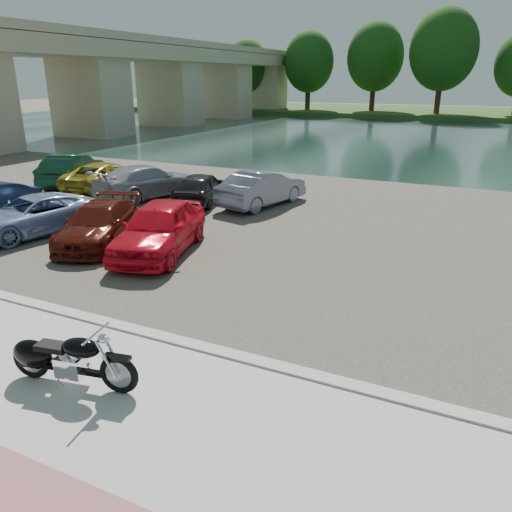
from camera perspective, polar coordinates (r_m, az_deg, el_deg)
The scene contains 17 objects.
ground at distance 8.55m, azimuth -15.71°, elevation -16.14°, with size 200.00×200.00×0.00m, color #595447.
promenade at distance 7.97m, azimuth -20.68°, elevation -19.29°, with size 60.00×6.00×0.10m, color #B8B6AD.
kerb at distance 9.82m, azimuth -8.07°, elevation -9.98°, with size 60.00×0.30×0.14m, color #B8B6AD.
parking_lot at distance 17.45m, azimuth 8.39°, elevation 3.23°, with size 60.00×18.00×0.04m, color #3C3731.
river at distance 45.55m, azimuth 19.85°, elevation 12.38°, with size 120.00×40.00×0.00m, color #192E2A.
far_bank at distance 77.31m, azimuth 22.80°, elevation 14.81°, with size 120.00×24.00×0.60m, color #264819.
bridge at distance 56.59m, azimuth -10.50°, elevation 20.01°, with size 7.00×56.00×8.55m.
far_trees at distance 70.86m, azimuth 26.94°, elevation 19.81°, with size 70.25×10.68×12.52m.
motorcycle at distance 8.94m, azimuth -21.33°, elevation -10.83°, with size 2.31×0.83×1.05m.
car_2 at distance 17.95m, azimuth -24.15°, elevation 4.28°, with size 2.05×4.45×1.24m, color #8CA0CB.
car_3 at distance 16.17m, azimuth -17.53°, elevation 3.51°, with size 1.71×4.20×1.22m, color #4E120B.
car_4 at distance 14.77m, azimuth -10.98°, elevation 3.19°, with size 1.79×4.44×1.51m, color red.
car_5 at distance 25.67m, azimuth -20.29°, elevation 9.25°, with size 1.57×4.49×1.48m, color #0F3821.
car_6 at distance 24.09m, azimuth -16.75°, elevation 8.76°, with size 2.11×4.58×1.27m, color #AA9827.
car_7 at distance 22.08m, azimuth -12.41°, elevation 8.35°, with size 1.94×4.77×1.39m, color #9B9BA3.
car_8 at distance 20.65m, azimuth -6.32°, elevation 7.77°, with size 1.51×3.76×1.28m, color black.
car_9 at distance 20.15m, azimuth 0.72°, elevation 7.76°, with size 1.48×4.23×1.39m, color slate.
Camera 1 is at (4.88, -5.02, 4.90)m, focal length 35.00 mm.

